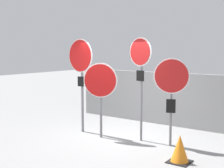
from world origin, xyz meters
TOP-DOWN VIEW (x-y plane):
  - ground_plane at (0.00, 0.00)m, footprint 40.00×40.00m
  - fence_back at (0.00, 2.16)m, footprint 5.77×0.12m
  - stop_sign_0 at (-1.27, -0.01)m, footprint 0.92×0.17m
  - stop_sign_1 at (-0.48, -0.16)m, footprint 0.84×0.37m
  - stop_sign_2 at (0.51, 0.21)m, footprint 0.70×0.19m
  - stop_sign_3 at (1.31, 0.28)m, footprint 0.79×0.35m
  - traffic_cone_0 at (1.95, -0.64)m, footprint 0.45×0.45m

SIDE VIEW (x-z plane):
  - ground_plane at x=0.00m, z-range 0.00..0.00m
  - traffic_cone_0 at x=1.95m, z-range 0.00..0.57m
  - fence_back at x=0.00m, z-range 0.00..1.62m
  - stop_sign_1 at x=-0.48m, z-range 0.43..2.40m
  - stop_sign_3 at x=1.31m, z-range 0.48..2.59m
  - stop_sign_0 at x=-1.27m, z-range 0.60..3.20m
  - stop_sign_2 at x=0.51m, z-range 0.66..3.27m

